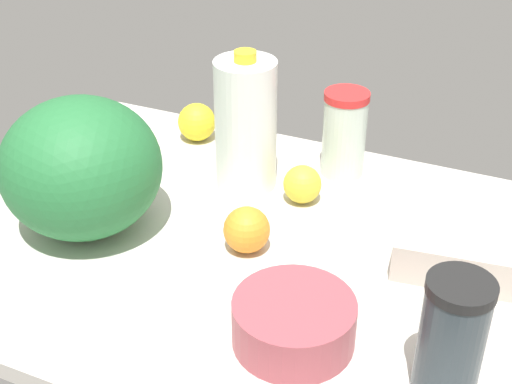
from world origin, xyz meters
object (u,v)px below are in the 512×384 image
Objects in this scene: watermelon at (81,167)px; lime_far_back at (44,146)px; tumbler_cup at (344,133)px; mixing_bowl at (294,322)px; shaker_bottle at (452,338)px; milk_jug at (246,125)px; egg_carton at (495,260)px; lemon_near_front at (302,184)px; lemon_loose at (197,122)px; orange_beside_bowl at (247,230)px.

watermelon reaches higher than lime_far_back.
tumbler_cup reaches higher than lime_far_back.
shaker_bottle is at bearing -0.62° from mixing_bowl.
egg_carton is at bearing -12.01° from milk_jug.
watermelon reaches higher than mixing_bowl.
milk_jug is at bearing 123.39° from mixing_bowl.
shaker_bottle reaches higher than lemon_near_front.
egg_carton is 4.95× the size of lime_far_back.
tumbler_cup is at bearing 75.21° from lemon_near_front.
watermelon is at bearing -92.62° from lemon_loose.
watermelon is 3.82× the size of lemon_near_front.
tumbler_cup is 2.73× the size of lime_far_back.
tumbler_cup is at bearing -1.68° from lemon_loose.
egg_carton is 66.27cm from lemon_loose.
egg_carton is 3.84× the size of lemon_loose.
lemon_near_front is 51.78cm from lime_far_back.
tumbler_cup is 30.85cm from orange_beside_bowl.
watermelon is 43.93cm from mixing_bowl.
watermelon is 38.03cm from lemon_near_front.
milk_jug is 22.31cm from lemon_loose.
orange_beside_bowl is at bearing -173.76° from egg_carton.
lemon_loose is at bearing 40.72° from lime_far_back.
watermelon is 0.87× the size of egg_carton.
milk_jug is at bearing 140.82° from shaker_bottle.
lemon_loose reaches higher than lime_far_back.
orange_beside_bowl is (48.49, -10.89, 0.75)cm from lime_far_back.
tumbler_cup is 47.52cm from mixing_bowl.
orange_beside_bowl reaches higher than lime_far_back.
lime_far_back is 0.78× the size of lemon_loose.
lemon_near_front is (-3.33, -12.62, -4.86)cm from tumbler_cup.
lemon_loose is at bearing 130.07° from mixing_bowl.
shaker_bottle is 47.01cm from lemon_near_front.
egg_carton is 34.04cm from mixing_bowl.
orange_beside_bowl is at bearing 10.22° from watermelon.
tumbler_cup is 0.64× the size of milk_jug.
lemon_loose is at bearing 153.52° from egg_carton.
orange_beside_bowl is at bearing 131.17° from mixing_bowl.
lemon_loose is (-60.18, 47.67, -4.62)cm from shaker_bottle.
lemon_loose is at bearing 154.38° from lemon_near_front.
mixing_bowl is at bearing -48.83° from orange_beside_bowl.
milk_jug is at bearing 160.89° from egg_carton.
watermelon is at bearing -169.78° from orange_beside_bowl.
lemon_loose reaches higher than egg_carton.
mixing_bowl is 62.01cm from lemon_loose.
milk_jug reaches higher than mixing_bowl.
lime_far_back is at bearing 171.51° from egg_carton.
mixing_bowl is 68.80cm from lime_far_back.
milk_jug reaches higher than orange_beside_bowl.
lime_far_back is at bearing 156.41° from mixing_bowl.
milk_jug is at bearing -142.69° from tumbler_cup.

